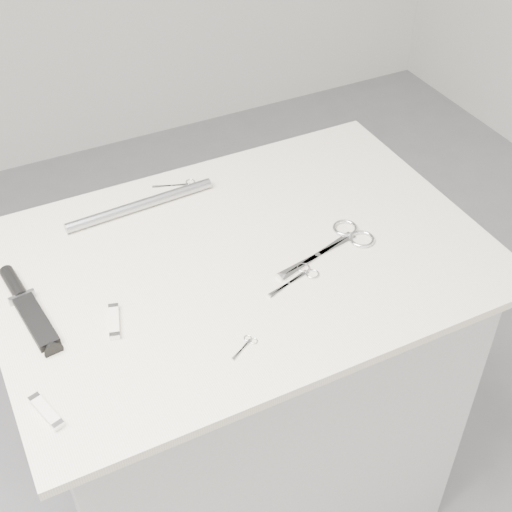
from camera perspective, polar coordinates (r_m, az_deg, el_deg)
name	(u,v)px	position (r m, az deg, el deg)	size (l,w,h in m)	color
ground	(246,497)	(2.17, -0.84, -18.69)	(4.00, 4.00, 0.01)	slate
plinth	(244,399)	(1.80, -0.98, -11.35)	(0.90, 0.60, 0.90)	#B4B4B1
display_board	(241,259)	(1.46, -1.18, -0.25)	(1.00, 0.70, 0.02)	beige
large_shears	(341,241)	(1.49, 6.81, 1.19)	(0.24, 0.12, 0.01)	silver
embroidery_scissors_a	(300,276)	(1.40, 3.51, -1.63)	(0.12, 0.06, 0.00)	silver
embroidery_scissors_b	(181,185)	(1.65, -6.00, 5.67)	(0.10, 0.06, 0.00)	silver
tiny_scissors	(246,345)	(1.28, -0.81, -7.12)	(0.06, 0.05, 0.00)	silver
sheathed_knife	(26,303)	(1.41, -17.95, -3.63)	(0.07, 0.24, 0.03)	black
pocket_knife_a	(46,412)	(1.23, -16.43, -11.86)	(0.04, 0.08, 0.01)	silver
pocket_knife_b	(114,321)	(1.34, -11.27, -5.15)	(0.04, 0.09, 0.01)	silver
metal_rail	(140,205)	(1.59, -9.23, 4.06)	(0.02, 0.02, 0.34)	gray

